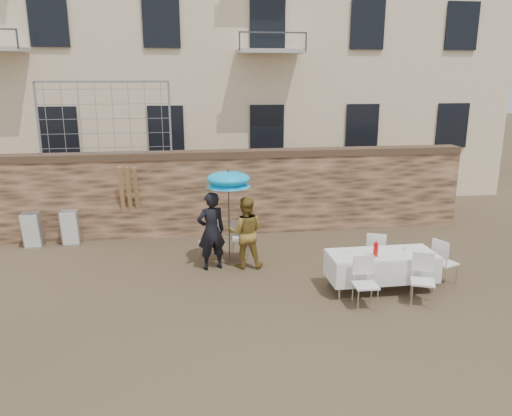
{
  "coord_description": "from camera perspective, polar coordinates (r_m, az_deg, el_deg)",
  "views": [
    {
      "loc": [
        -1.1,
        -8.0,
        4.14
      ],
      "look_at": [
        0.4,
        2.2,
        1.4
      ],
      "focal_mm": 35.0,
      "sensor_mm": 36.0,
      "label": 1
    }
  ],
  "objects": [
    {
      "name": "table_chair_front_right",
      "position": [
        9.8,
        18.51,
        -7.86
      ],
      "size": [
        0.63,
        0.63,
        0.96
      ],
      "primitive_type": null,
      "rotation": [
        0.0,
        0.0,
        -0.39
      ],
      "color": "white",
      "rests_on": "ground"
    },
    {
      "name": "chair_stack_left",
      "position": [
        13.69,
        -24.02,
        -2.05
      ],
      "size": [
        0.46,
        0.47,
        0.92
      ],
      "primitive_type": null,
      "color": "white",
      "rests_on": "ground"
    },
    {
      "name": "chair_stack_right",
      "position": [
        13.47,
        -20.34,
        -1.94
      ],
      "size": [
        0.46,
        0.4,
        0.92
      ],
      "primitive_type": null,
      "color": "white",
      "rests_on": "ground"
    },
    {
      "name": "man_suit",
      "position": [
        10.91,
        -5.14,
        -2.64
      ],
      "size": [
        0.72,
        0.57,
        1.74
      ],
      "primitive_type": "imported",
      "rotation": [
        0.0,
        0.0,
        3.42
      ],
      "color": "black",
      "rests_on": "ground"
    },
    {
      "name": "table_chair_back",
      "position": [
        10.99,
        13.52,
        -5.0
      ],
      "size": [
        0.63,
        0.63,
        0.96
      ],
      "primitive_type": null,
      "rotation": [
        0.0,
        0.0,
        2.73
      ],
      "color": "white",
      "rests_on": "ground"
    },
    {
      "name": "couple_chair_left",
      "position": [
        11.55,
        -5.25,
        -3.66
      ],
      "size": [
        0.67,
        0.67,
        0.96
      ],
      "primitive_type": null,
      "rotation": [
        0.0,
        0.0,
        3.81
      ],
      "color": "white",
      "rests_on": "ground"
    },
    {
      "name": "table_chair_side",
      "position": [
        10.91,
        20.77,
        -5.74
      ],
      "size": [
        0.62,
        0.62,
        0.96
      ],
      "primitive_type": null,
      "rotation": [
        0.0,
        0.0,
        1.95
      ],
      "color": "white",
      "rests_on": "ground"
    },
    {
      "name": "banquet_table",
      "position": [
        10.14,
        14.21,
        -5.24
      ],
      "size": [
        2.1,
        0.85,
        0.78
      ],
      "color": "white",
      "rests_on": "ground"
    },
    {
      "name": "ground",
      "position": [
        9.08,
        -0.49,
        -12.26
      ],
      "size": [
        80.0,
        80.0,
        0.0
      ],
      "primitive_type": "plane",
      "color": "brown",
      "rests_on": "ground"
    },
    {
      "name": "chain_link_fence",
      "position": [
        13.18,
        -16.87,
        9.73
      ],
      "size": [
        3.2,
        0.06,
        1.8
      ],
      "primitive_type": null,
      "color": "gray",
      "rests_on": "stone_wall"
    },
    {
      "name": "table_chair_front_left",
      "position": [
        9.37,
        12.42,
        -8.47
      ],
      "size": [
        0.5,
        0.5,
        0.96
      ],
      "primitive_type": null,
      "rotation": [
        0.0,
        0.0,
        -0.04
      ],
      "color": "white",
      "rests_on": "ground"
    },
    {
      "name": "stone_wall",
      "position": [
        13.4,
        -3.44,
        1.74
      ],
      "size": [
        13.0,
        0.5,
        2.2
      ],
      "primitive_type": "cube",
      "color": "brown",
      "rests_on": "ground"
    },
    {
      "name": "soda_bottle",
      "position": [
        9.88,
        13.52,
        -4.66
      ],
      "size": [
        0.09,
        0.09,
        0.26
      ],
      "primitive_type": "cylinder",
      "color": "red",
      "rests_on": "banquet_table"
    },
    {
      "name": "woman_dress",
      "position": [
        10.99,
        -1.22,
        -2.81
      ],
      "size": [
        0.86,
        0.71,
        1.6
      ],
      "primitive_type": "imported",
      "rotation": [
        0.0,
        0.0,
        3.0
      ],
      "color": "gold",
      "rests_on": "ground"
    },
    {
      "name": "wood_planks",
      "position": [
        13.15,
        -13.66,
        0.63
      ],
      "size": [
        0.7,
        0.2,
        2.0
      ],
      "primitive_type": null,
      "color": "#A37749",
      "rests_on": "ground"
    },
    {
      "name": "couple_chair_right",
      "position": [
        11.6,
        -1.8,
        -3.52
      ],
      "size": [
        0.57,
        0.57,
        0.96
      ],
      "primitive_type": null,
      "rotation": [
        0.0,
        0.0,
        2.93
      ],
      "color": "white",
      "rests_on": "ground"
    },
    {
      "name": "umbrella",
      "position": [
        10.76,
        -3.17,
        3.01
      ],
      "size": [
        0.99,
        0.99,
        2.05
      ],
      "color": "#3F3F44",
      "rests_on": "ground"
    }
  ]
}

